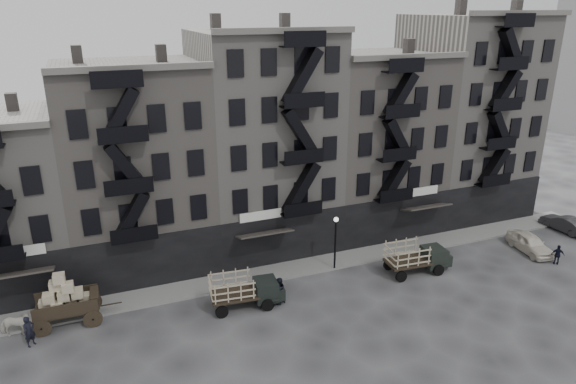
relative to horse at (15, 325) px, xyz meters
name	(u,v)px	position (x,y,z in m)	size (l,w,h in m)	color
ground	(312,294)	(18.50, -2.31, -0.76)	(140.00, 140.00, 0.00)	#38383A
sidewalk	(292,269)	(18.50, 1.44, -0.68)	(55.00, 2.50, 0.15)	slate
building_midwest	(136,167)	(8.50, 7.52, 6.74)	(10.00, 11.35, 16.20)	slate
building_center	(264,141)	(18.50, 7.52, 7.74)	(10.00, 11.35, 18.20)	gray
building_mideast	(372,142)	(28.50, 7.52, 6.74)	(10.00, 11.35, 16.20)	slate
building_east	(466,116)	(38.50, 7.52, 8.24)	(10.00, 11.35, 19.20)	gray
lamp_post	(335,236)	(21.50, 0.29, 2.02)	(0.36, 0.36, 4.28)	black
horse	(15,325)	(0.00, 0.00, 0.00)	(0.82, 1.80, 1.52)	beige
wagon	(63,296)	(2.82, 0.29, 1.20)	(4.13, 2.32, 3.43)	black
stake_truck_west	(245,288)	(13.75, -2.02, 0.62)	(4.96, 2.41, 2.41)	black
stake_truck_east	(417,255)	(26.93, -2.32, 0.66)	(5.07, 2.35, 2.48)	black
car_east	(530,243)	(37.50, -2.81, -0.02)	(1.74, 4.33, 1.47)	silver
car_far	(564,224)	(43.50, -0.84, -0.07)	(1.45, 4.16, 1.37)	#242426
pedestrian_west	(29,331)	(0.90, -1.37, 0.20)	(0.70, 0.46, 1.92)	black
pedestrian_mid	(279,291)	(15.96, -2.55, 0.20)	(0.93, 0.72, 1.91)	black
policeman	(558,255)	(37.76, -5.26, 0.04)	(0.94, 0.39, 1.60)	black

